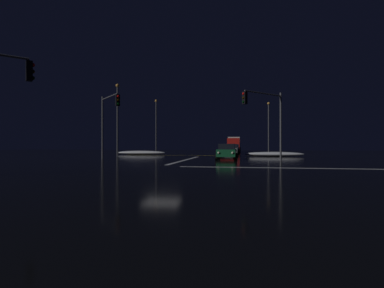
# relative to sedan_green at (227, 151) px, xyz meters

# --- Properties ---
(ground) EXTENTS (120.00, 120.00, 0.10)m
(ground) POSITION_rel_sedan_green_xyz_m (-3.88, -10.26, -0.85)
(ground) COLOR black
(stop_line_north) EXTENTS (0.35, 14.69, 0.01)m
(stop_line_north) POSITION_rel_sedan_green_xyz_m (-3.88, -1.70, -0.80)
(stop_line_north) COLOR white
(stop_line_north) RESTS_ON ground
(centre_line_ns) EXTENTS (22.00, 0.15, 0.01)m
(centre_line_ns) POSITION_rel_sedan_green_xyz_m (-3.88, 9.90, -0.80)
(centre_line_ns) COLOR yellow
(centre_line_ns) RESTS_ON ground
(crosswalk_bar_east) EXTENTS (14.69, 0.40, 0.01)m
(crosswalk_bar_east) POSITION_rel_sedan_green_xyz_m (4.79, -10.26, -0.80)
(crosswalk_bar_east) COLOR white
(crosswalk_bar_east) RESTS_ON ground
(snow_bank_left_curb) EXTENTS (7.35, 1.50, 0.58)m
(snow_bank_left_curb) POSITION_rel_sedan_green_xyz_m (-13.24, 11.46, -0.51)
(snow_bank_left_curb) COLOR white
(snow_bank_left_curb) RESTS_ON ground
(snow_bank_right_curb) EXTENTS (7.30, 1.50, 0.57)m
(snow_bank_right_curb) POSITION_rel_sedan_green_xyz_m (5.49, 8.40, -0.51)
(snow_bank_right_curb) COLOR white
(snow_bank_right_curb) RESTS_ON ground
(sedan_green) EXTENTS (2.02, 4.33, 1.57)m
(sedan_green) POSITION_rel_sedan_green_xyz_m (0.00, 0.00, 0.00)
(sedan_green) COLOR #14512D
(sedan_green) RESTS_ON ground
(sedan_red) EXTENTS (2.02, 4.33, 1.57)m
(sedan_red) POSITION_rel_sedan_green_xyz_m (-0.34, 6.80, 0.00)
(sedan_red) COLOR maroon
(sedan_red) RESTS_ON ground
(sedan_gray) EXTENTS (2.02, 4.33, 1.57)m
(sedan_gray) POSITION_rel_sedan_green_xyz_m (-0.06, 13.07, 0.00)
(sedan_gray) COLOR slate
(sedan_gray) RESTS_ON ground
(sedan_silver) EXTENTS (2.02, 4.33, 1.57)m
(sedan_silver) POSITION_rel_sedan_green_xyz_m (-0.09, 18.89, 0.00)
(sedan_silver) COLOR #B7B7BC
(sedan_silver) RESTS_ON ground
(sedan_black) EXTENTS (2.02, 4.33, 1.57)m
(sedan_black) POSITION_rel_sedan_green_xyz_m (0.05, 24.57, 0.00)
(sedan_black) COLOR black
(sedan_black) RESTS_ON ground
(box_truck) EXTENTS (2.68, 8.28, 3.08)m
(box_truck) POSITION_rel_sedan_green_xyz_m (-0.25, 31.73, 0.91)
(box_truck) COLOR red
(box_truck) RESTS_ON ground
(traffic_signal_nw) EXTENTS (3.40, 3.40, 6.50)m
(traffic_signal_nw) POSITION_rel_sedan_green_xyz_m (-11.54, -2.60, 3.69)
(traffic_signal_nw) COLOR #4C4C51
(traffic_signal_nw) RESTS_ON ground
(traffic_signal_ne) EXTENTS (3.65, 3.65, 6.34)m
(traffic_signal_ne) POSITION_rel_sedan_green_xyz_m (3.67, -2.72, 3.61)
(traffic_signal_ne) COLOR #4C4C51
(traffic_signal_ne) RESTS_ON ground
(streetlamp_right_far) EXTENTS (0.44, 0.44, 8.52)m
(streetlamp_right_far) POSITION_rel_sedan_green_xyz_m (5.79, 19.90, 4.14)
(streetlamp_right_far) COLOR #424247
(streetlamp_right_far) RESTS_ON ground
(streetlamp_left_near) EXTENTS (0.44, 0.44, 8.95)m
(streetlamp_left_near) POSITION_rel_sedan_green_xyz_m (-13.54, 3.90, 4.36)
(streetlamp_left_near) COLOR #424247
(streetlamp_left_near) RESTS_ON ground
(streetlamp_left_far) EXTENTS (0.44, 0.44, 9.47)m
(streetlamp_left_far) POSITION_rel_sedan_green_xyz_m (-13.54, 19.90, 4.63)
(streetlamp_left_far) COLOR #424247
(streetlamp_left_far) RESTS_ON ground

